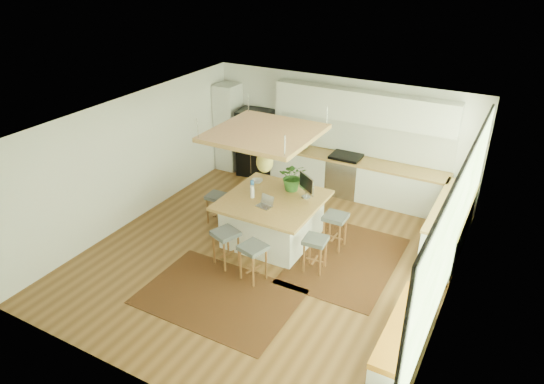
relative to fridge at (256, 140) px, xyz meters
The scene contains 33 objects.
floor 3.93m from the fridge, 56.04° to the right, with size 7.00×7.00×0.00m, color brown.
ceiling 4.21m from the fridge, 56.04° to the right, with size 7.00×7.00×0.00m, color white.
wall_back 2.20m from the fridge, ahead, with size 6.50×6.50×0.00m, color white.
wall_front 7.01m from the fridge, 72.26° to the right, with size 6.50×6.50×0.00m, color white.
wall_left 3.38m from the fridge, 109.44° to the right, with size 7.00×7.00×0.00m, color white.
wall_right 6.26m from the fridge, 30.47° to the right, with size 7.00×7.00×0.00m, color white.
window_wall 6.24m from the fridge, 30.61° to the right, with size 0.10×6.20×2.60m, color black, non-canonical shape.
pantry 0.84m from the fridge, behind, with size 0.55×0.60×2.25m, color white.
back_counter_base 2.73m from the fridge, ahead, with size 4.20×0.60×0.88m, color white.
back_counter_top 2.68m from the fridge, ahead, with size 4.24×0.64×0.05m, color #AC7E3D.
backsplash 2.73m from the fridge, ahead, with size 4.20×0.02×0.80m, color white.
upper_cabinets 2.95m from the fridge, ahead, with size 4.20×0.34×0.70m, color white.
range 2.47m from the fridge, ahead, with size 0.76×0.62×1.00m, color #A5A5AA, non-canonical shape.
right_counter_base 5.22m from the fridge, 12.97° to the right, with size 0.60×2.50×0.88m, color white.
right_counter_top 5.20m from the fridge, 12.97° to the right, with size 0.64×2.54×0.05m, color #AC7E3D.
window_bench 6.73m from the fridge, 40.67° to the right, with size 0.52×2.00×0.50m, color white, non-canonical shape.
ceiling_panel 3.50m from the fridge, 56.48° to the right, with size 1.86×1.86×0.80m, color #AC7E3D, non-canonical shape.
rug_near 5.16m from the fridge, 66.93° to the right, with size 2.60×1.80×0.01m, color black.
rug_right 4.46m from the fridge, 36.69° to the right, with size 1.80×2.60×0.01m, color black.
fridge is the anchor object (origin of this frame).
island 3.29m from the fridge, 53.75° to the right, with size 1.85×1.85×0.93m, color #AC7E3D, non-canonical shape.
stool_near_left 4.16m from the fridge, 67.32° to the right, with size 0.43×0.43×0.72m, color #484D50, non-canonical shape.
stool_near_right 4.59m from the fridge, 60.25° to the right, with size 0.42×0.42×0.71m, color #484D50, non-canonical shape.
stool_right_front 4.48m from the fridge, 45.71° to the right, with size 0.41×0.41×0.69m, color #484D50, non-canonical shape.
stool_right_back 3.91m from the fridge, 36.25° to the right, with size 0.43×0.43×0.72m, color #484D50, non-canonical shape.
stool_left_side 2.69m from the fridge, 78.19° to the right, with size 0.39×0.39×0.65m, color #484D50, non-canonical shape.
laptop 3.56m from the fridge, 57.03° to the right, with size 0.29×0.31×0.22m, color #A5A5AA, non-canonical shape.
monitor 3.35m from the fridge, 42.35° to the right, with size 0.52×0.19×0.48m, color #A5A5AA, non-canonical shape.
microwave 1.09m from the fridge, ahead, with size 0.58×0.32×0.39m, color #A5A5AA.
island_plant 2.96m from the fridge, 44.95° to the right, with size 0.54×0.60×0.47m, color #1E4C19.
island_bowl 2.49m from the fridge, 58.91° to the right, with size 0.24×0.24×0.06m, color silver.
island_bottle_0 2.88m from the fridge, 61.43° to the right, with size 0.07×0.07×0.19m, color #387DE3.
island_bottle_1 3.17m from the fridge, 61.21° to the right, with size 0.07×0.07×0.19m, color white.
Camera 1 is at (3.85, -6.90, 5.38)m, focal length 32.39 mm.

